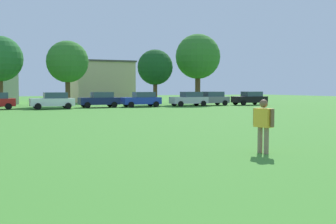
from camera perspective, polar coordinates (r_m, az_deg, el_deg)
The scene contains 13 objects.
ground_plane at distance 31.35m, azimuth -19.90°, elevation -0.75°, with size 160.00×160.00×0.00m, color #42842D.
adult_bystander at distance 13.73m, azimuth 13.06°, elevation -1.29°, with size 0.45×0.82×1.76m.
parked_car_white_2 at distance 43.29m, azimuth -15.63°, elevation 1.54°, with size 4.30×2.02×1.68m.
parked_car_navy_3 at distance 45.46m, azimuth -9.42°, elevation 1.70°, with size 4.30×2.02×1.68m.
parked_car_blue_4 at distance 46.21m, azimuth -3.65°, elevation 1.76°, with size 4.30×2.02×1.68m.
parked_car_silver_5 at distance 48.31m, azimuth 2.98°, elevation 1.84°, with size 4.30×2.02×1.68m.
parked_car_gray_6 at distance 50.32m, azimuth 6.01°, elevation 1.88°, with size 4.30×2.02×1.68m.
parked_car_black_7 at distance 52.29m, azimuth 11.27°, elevation 1.89°, with size 4.30×2.02×1.68m.
tree_center_left at distance 50.12m, azimuth -22.26°, elevation 6.81°, with size 5.11×5.11×7.96m.
tree_center_right at distance 50.54m, azimuth -13.74°, elevation 6.75°, with size 4.95×4.95×7.72m.
tree_right at distance 52.64m, azimuth -1.79°, elevation 6.18°, with size 4.50×4.50×7.01m.
tree_far_right at distance 55.49m, azimuth 4.15°, elevation 7.63°, with size 5.97×5.97×9.30m.
house_right at distance 63.25m, azimuth -9.19°, elevation 4.17°, with size 8.75×7.65×6.14m.
Camera 1 is at (-1.93, -1.21, 2.14)m, focal length 44.07 mm.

